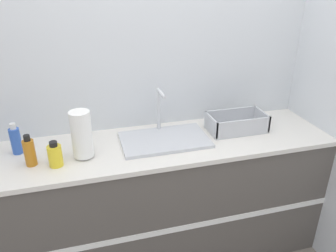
{
  "coord_description": "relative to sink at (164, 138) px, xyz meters",
  "views": [
    {
      "loc": [
        -0.48,
        -1.48,
        1.86
      ],
      "look_at": [
        -0.01,
        0.25,
        1.02
      ],
      "focal_mm": 35.0,
      "sensor_mm": 36.0,
      "label": 1
    }
  ],
  "objects": [
    {
      "name": "wall_right",
      "position": [
        1.09,
        -0.02,
        0.38
      ],
      "size": [
        0.06,
        2.55,
        2.6
      ],
      "color": "silver",
      "rests_on": "ground_plane"
    },
    {
      "name": "sink",
      "position": [
        0.0,
        0.0,
        0.0
      ],
      "size": [
        0.54,
        0.34,
        0.3
      ],
      "color": "silver",
      "rests_on": "counter_cabinet"
    },
    {
      "name": "bottle_blue",
      "position": [
        -0.87,
        0.08,
        0.06
      ],
      "size": [
        0.06,
        0.06,
        0.19
      ],
      "color": "#2D56B7",
      "rests_on": "counter_cabinet"
    },
    {
      "name": "paper_towel_roll",
      "position": [
        -0.49,
        -0.07,
        0.12
      ],
      "size": [
        0.12,
        0.12,
        0.28
      ],
      "color": "#4C4C51",
      "rests_on": "counter_cabinet"
    },
    {
      "name": "bottle_amber",
      "position": [
        -0.78,
        -0.08,
        0.06
      ],
      "size": [
        0.06,
        0.06,
        0.18
      ],
      "color": "#B26B19",
      "rests_on": "counter_cabinet"
    },
    {
      "name": "counter_cabinet",
      "position": [
        0.02,
        -0.02,
        -0.47
      ],
      "size": [
        2.11,
        0.58,
        0.9
      ],
      "color": "#514C47",
      "rests_on": "ground_plane"
    },
    {
      "name": "dish_rack",
      "position": [
        0.5,
        0.02,
        0.02
      ],
      "size": [
        0.38,
        0.21,
        0.12
      ],
      "color": "#B7BABF",
      "rests_on": "counter_cabinet"
    },
    {
      "name": "wall_back",
      "position": [
        0.02,
        0.29,
        0.38
      ],
      "size": [
        4.48,
        0.06,
        2.6
      ],
      "color": "silver",
      "rests_on": "ground_plane"
    },
    {
      "name": "bottle_yellow",
      "position": [
        -0.64,
        -0.12,
        0.04
      ],
      "size": [
        0.08,
        0.08,
        0.15
      ],
      "color": "yellow",
      "rests_on": "counter_cabinet"
    }
  ]
}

